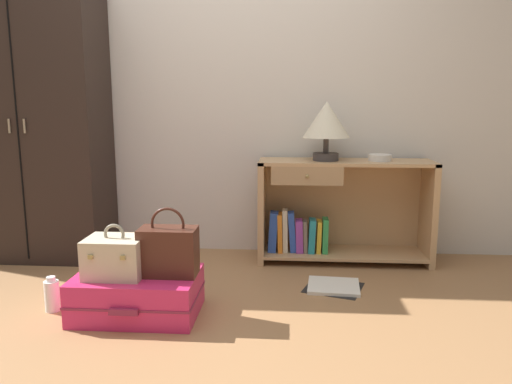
{
  "coord_description": "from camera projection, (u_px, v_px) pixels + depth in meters",
  "views": [
    {
      "loc": [
        0.48,
        -2.06,
        1.08
      ],
      "look_at": [
        0.28,
        0.81,
        0.55
      ],
      "focal_mm": 34.8,
      "sensor_mm": 36.0,
      "label": 1
    }
  ],
  "objects": [
    {
      "name": "wardrobe",
      "position": [
        36.0,
        124.0,
        3.36
      ],
      "size": [
        0.91,
        0.47,
        1.85
      ],
      "color": "black",
      "rests_on": "ground_plane"
    },
    {
      "name": "ground_plane",
      "position": [
        183.0,
        342.0,
        2.25
      ],
      "size": [
        9.0,
        9.0,
        0.0
      ],
      "primitive_type": "plane",
      "color": "#9E7047"
    },
    {
      "name": "train_case",
      "position": [
        115.0,
        257.0,
        2.47
      ],
      "size": [
        0.28,
        0.23,
        0.27
      ],
      "color": "beige",
      "rests_on": "suitcase_large"
    },
    {
      "name": "open_book_on_floor",
      "position": [
        334.0,
        286.0,
        2.91
      ],
      "size": [
        0.39,
        0.37,
        0.02
      ],
      "color": "white",
      "rests_on": "ground_plane"
    },
    {
      "name": "handbag",
      "position": [
        169.0,
        251.0,
        2.48
      ],
      "size": [
        0.29,
        0.16,
        0.35
      ],
      "color": "#472319",
      "rests_on": "suitcase_large"
    },
    {
      "name": "bookshelf",
      "position": [
        335.0,
        211.0,
        3.38
      ],
      "size": [
        1.15,
        0.36,
        0.69
      ],
      "color": "tan",
      "rests_on": "ground_plane"
    },
    {
      "name": "suitcase_large",
      "position": [
        138.0,
        294.0,
        2.53
      ],
      "size": [
        0.62,
        0.44,
        0.22
      ],
      "color": "#DB2860",
      "rests_on": "ground_plane"
    },
    {
      "name": "bowl",
      "position": [
        380.0,
        158.0,
        3.26
      ],
      "size": [
        0.15,
        0.15,
        0.04
      ],
      "primitive_type": "cylinder",
      "color": "silver",
      "rests_on": "bookshelf"
    },
    {
      "name": "table_lamp",
      "position": [
        327.0,
        122.0,
        3.25
      ],
      "size": [
        0.31,
        0.31,
        0.39
      ],
      "color": "#3D3838",
      "rests_on": "bookshelf"
    },
    {
      "name": "bottle",
      "position": [
        52.0,
        295.0,
        2.58
      ],
      "size": [
        0.08,
        0.08,
        0.19
      ],
      "color": "white",
      "rests_on": "ground_plane"
    },
    {
      "name": "back_wall",
      "position": [
        224.0,
        69.0,
        3.49
      ],
      "size": [
        6.4,
        0.1,
        2.6
      ],
      "primitive_type": "cube",
      "color": "beige",
      "rests_on": "ground_plane"
    }
  ]
}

